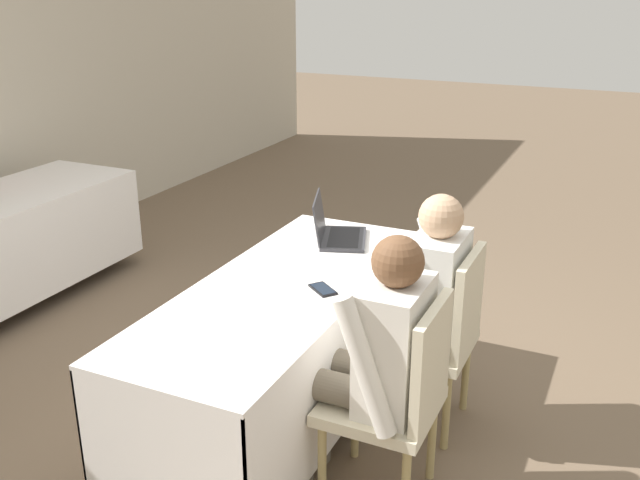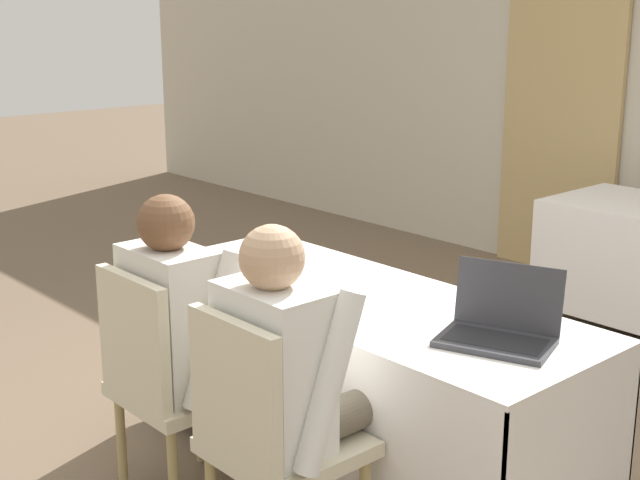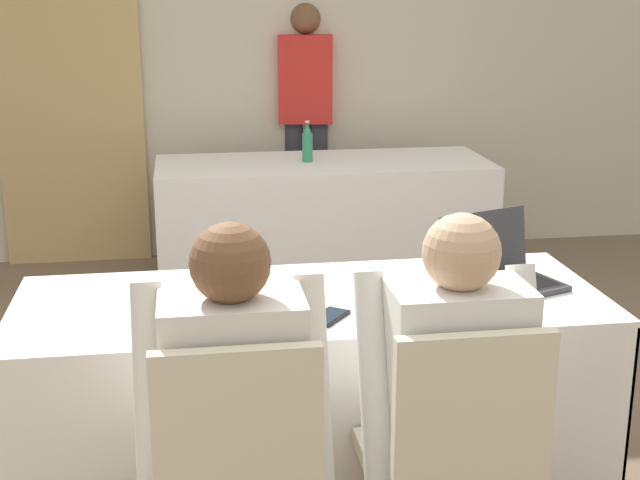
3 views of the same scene
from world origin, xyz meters
name	(u,v)px [view 3 (image 3 of 3)]	position (x,y,z in m)	size (l,w,h in m)	color
wall_back	(242,43)	(0.00, 2.97, 1.35)	(12.00, 0.06, 2.70)	beige
curtain_panel	(65,49)	(-1.07, 2.91, 1.33)	(0.88, 0.04, 2.65)	tan
conference_table_near	(311,347)	(0.00, 0.00, 0.55)	(1.91, 0.73, 0.72)	white
conference_table_far	(324,191)	(0.40, 2.28, 0.55)	(1.91, 0.73, 0.72)	white
laptop	(500,274)	(0.64, 0.01, 0.77)	(0.43, 0.37, 0.24)	#333338
cell_phone	(329,317)	(0.03, -0.19, 0.73)	(0.15, 0.16, 0.01)	black
paper_beside_laptop	(303,290)	(-0.02, 0.07, 0.72)	(0.26, 0.33, 0.00)	white
paper_centre_table	(76,312)	(-0.74, -0.02, 0.72)	(0.22, 0.30, 0.00)	white
water_bottle	(307,143)	(0.31, 2.29, 0.83)	(0.06, 0.06, 0.24)	#288456
chair_near_left	(237,476)	(-0.29, -0.67, 0.49)	(0.44, 0.44, 0.89)	tan
chair_near_right	(455,458)	(0.29, -0.67, 0.49)	(0.44, 0.44, 0.89)	tan
person_checkered_shirt	(233,401)	(-0.29, -0.57, 0.65)	(0.50, 0.52, 1.15)	#665B4C
person_white_shirt	(446,386)	(0.29, -0.57, 0.65)	(0.50, 0.52, 1.15)	#665B4C
person_red_shirt	(306,112)	(0.39, 2.94, 0.91)	(0.37, 0.25, 1.59)	#33333D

